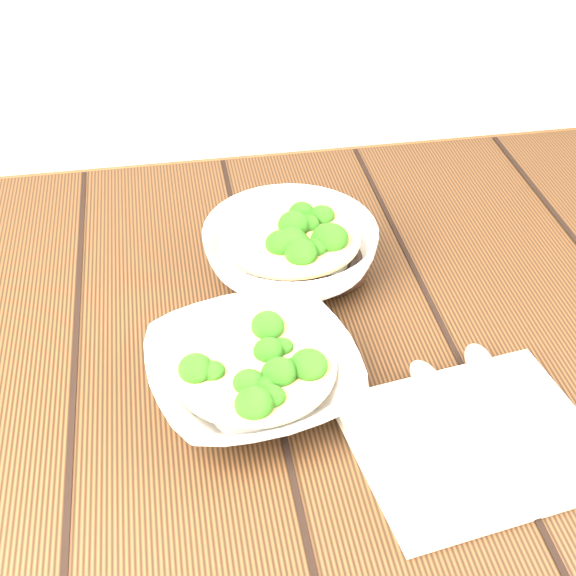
{
  "coord_description": "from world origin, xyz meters",
  "views": [
    {
      "loc": [
        -0.1,
        -0.64,
        1.34
      ],
      "look_at": [
        0.01,
        0.02,
        0.8
      ],
      "focal_mm": 50.0,
      "sensor_mm": 36.0,
      "label": 1
    }
  ],
  "objects_px": {
    "soup_bowl_back": "(290,250)",
    "trivet": "(324,265)",
    "soup_bowl_front": "(254,374)",
    "napkin": "(474,442)",
    "table": "(281,413)"
  },
  "relations": [
    {
      "from": "soup_bowl_back",
      "to": "napkin",
      "type": "distance_m",
      "value": 0.32
    },
    {
      "from": "soup_bowl_back",
      "to": "trivet",
      "type": "bearing_deg",
      "value": -12.43
    },
    {
      "from": "table",
      "to": "soup_bowl_back",
      "type": "distance_m",
      "value": 0.19
    },
    {
      "from": "table",
      "to": "soup_bowl_front",
      "type": "relative_size",
      "value": 5.04
    },
    {
      "from": "table",
      "to": "soup_bowl_front",
      "type": "bearing_deg",
      "value": -117.04
    },
    {
      "from": "trivet",
      "to": "napkin",
      "type": "relative_size",
      "value": 0.49
    },
    {
      "from": "soup_bowl_front",
      "to": "trivet",
      "type": "distance_m",
      "value": 0.21
    },
    {
      "from": "soup_bowl_front",
      "to": "trivet",
      "type": "relative_size",
      "value": 2.21
    },
    {
      "from": "soup_bowl_front",
      "to": "napkin",
      "type": "height_order",
      "value": "soup_bowl_front"
    },
    {
      "from": "table",
      "to": "trivet",
      "type": "xyz_separation_m",
      "value": [
        0.07,
        0.1,
        0.13
      ]
    },
    {
      "from": "table",
      "to": "napkin",
      "type": "height_order",
      "value": "napkin"
    },
    {
      "from": "table",
      "to": "trivet",
      "type": "distance_m",
      "value": 0.18
    },
    {
      "from": "soup_bowl_back",
      "to": "napkin",
      "type": "xyz_separation_m",
      "value": [
        0.12,
        -0.29,
        -0.03
      ]
    },
    {
      "from": "soup_bowl_back",
      "to": "trivet",
      "type": "distance_m",
      "value": 0.05
    },
    {
      "from": "soup_bowl_back",
      "to": "trivet",
      "type": "height_order",
      "value": "soup_bowl_back"
    }
  ]
}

